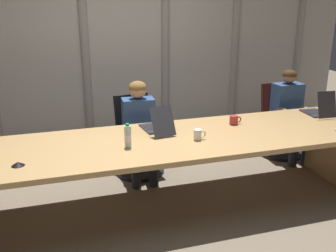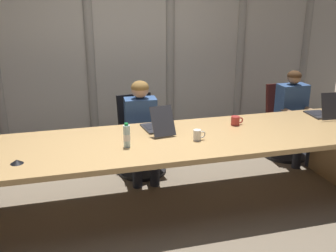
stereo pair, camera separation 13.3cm
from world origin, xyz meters
TOP-DOWN VIEW (x-y plane):
  - ground_plane at (0.00, 0.00)m, footprint 14.03×14.03m
  - conference_table at (0.00, 0.00)m, footprint 4.66×1.12m
  - curtain_backdrop at (0.00, 2.01)m, footprint 7.01×0.16m
  - laptop_left_mid at (0.03, 0.26)m, footprint 0.28×0.50m
  - laptop_center at (2.00, 0.25)m, footprint 0.25×0.42m
  - office_chair_left_mid at (-0.03, 0.92)m, footprint 0.60×0.60m
  - office_chair_center at (1.96, 0.92)m, footprint 0.60×0.60m
  - person_left_mid at (-0.03, 0.76)m, footprint 0.40×0.56m
  - person_center at (1.98, 0.76)m, footprint 0.39×0.55m
  - water_bottle_primary at (-0.35, -0.11)m, footprint 0.06×0.06m
  - coffee_mug_near at (0.34, -0.11)m, footprint 0.12×0.08m
  - coffee_mug_far at (0.90, 0.23)m, footprint 0.14×0.09m
  - conference_mic_left_side at (-1.30, -0.25)m, footprint 0.11×0.11m

SIDE VIEW (x-z plane):
  - ground_plane at x=0.00m, z-range 0.00..0.00m
  - office_chair_left_mid at x=-0.03m, z-range -0.11..0.82m
  - office_chair_center at x=1.96m, z-range -0.12..0.83m
  - conference_table at x=0.00m, z-range 0.24..0.97m
  - person_center at x=1.98m, z-range 0.08..1.25m
  - person_left_mid at x=-0.03m, z-range 0.09..1.23m
  - conference_mic_left_side at x=-1.30m, z-range 0.73..0.77m
  - coffee_mug_far at x=0.90m, z-range 0.73..0.83m
  - coffee_mug_near at x=0.34m, z-range 0.73..0.84m
  - laptop_left_mid at x=0.03m, z-range 0.64..0.94m
  - laptop_center at x=2.00m, z-range 0.64..0.95m
  - water_bottle_primary at x=-0.35m, z-range 0.72..0.95m
  - curtain_backdrop at x=0.00m, z-range 0.00..2.99m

